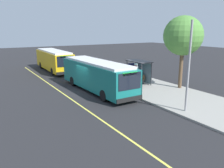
# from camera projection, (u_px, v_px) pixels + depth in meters

# --- Properties ---
(ground_plane) EXTENTS (120.00, 120.00, 0.00)m
(ground_plane) POSITION_uv_depth(u_px,v_px,m) (85.00, 91.00, 22.76)
(ground_plane) COLOR #232326
(sidewalk_curb) EXTENTS (44.00, 6.40, 0.15)m
(sidewalk_curb) POSITION_uv_depth(u_px,v_px,m) (134.00, 83.00, 25.75)
(sidewalk_curb) COLOR gray
(sidewalk_curb) RESTS_ON ground_plane
(lane_stripe_center) EXTENTS (36.00, 0.14, 0.01)m
(lane_stripe_center) POSITION_uv_depth(u_px,v_px,m) (64.00, 94.00, 21.66)
(lane_stripe_center) COLOR #E0D64C
(lane_stripe_center) RESTS_ON ground_plane
(transit_bus_main) EXTENTS (10.78, 2.88, 2.95)m
(transit_bus_main) POSITION_uv_depth(u_px,v_px,m) (97.00, 75.00, 22.41)
(transit_bus_main) COLOR #146B66
(transit_bus_main) RESTS_ON ground_plane
(transit_bus_second) EXTENTS (10.23, 2.73, 2.95)m
(transit_bus_second) POSITION_uv_depth(u_px,v_px,m) (54.00, 60.00, 33.17)
(transit_bus_second) COLOR gold
(transit_bus_second) RESTS_ON ground_plane
(bus_shelter) EXTENTS (2.90, 1.60, 2.48)m
(bus_shelter) POSITION_uv_depth(u_px,v_px,m) (139.00, 67.00, 25.03)
(bus_shelter) COLOR #333338
(bus_shelter) RESTS_ON sidewalk_curb
(waiting_bench) EXTENTS (1.60, 0.48, 0.95)m
(waiting_bench) POSITION_uv_depth(u_px,v_px,m) (139.00, 78.00, 25.41)
(waiting_bench) COLOR brown
(waiting_bench) RESTS_ON sidewalk_curb
(route_sign_post) EXTENTS (0.44, 0.08, 2.80)m
(route_sign_post) POSITION_uv_depth(u_px,v_px,m) (136.00, 74.00, 21.02)
(route_sign_post) COLOR #333338
(route_sign_post) RESTS_ON sidewalk_curb
(street_tree_near_shelter) EXTENTS (3.80, 3.80, 7.05)m
(street_tree_near_shelter) POSITION_uv_depth(u_px,v_px,m) (183.00, 36.00, 22.20)
(street_tree_near_shelter) COLOR brown
(street_tree_near_shelter) RESTS_ON sidewalk_curb
(utility_pole) EXTENTS (0.16, 0.16, 6.40)m
(utility_pole) POSITION_uv_depth(u_px,v_px,m) (189.00, 67.00, 16.05)
(utility_pole) COLOR gray
(utility_pole) RESTS_ON sidewalk_curb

